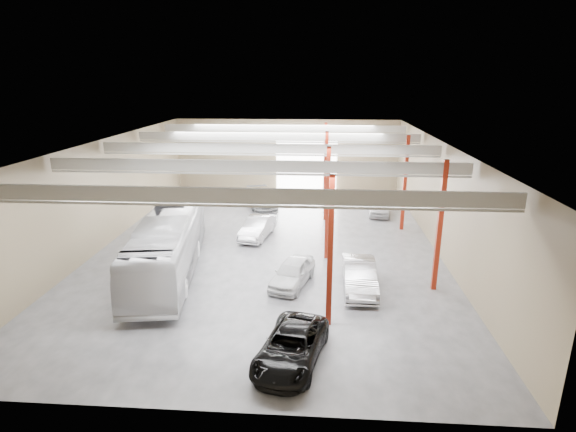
# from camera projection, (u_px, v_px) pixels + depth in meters

# --- Properties ---
(depot_shell) EXTENTS (22.12, 32.12, 7.06)m
(depot_shell) POSITION_uv_depth(u_px,v_px,m) (272.00, 171.00, 29.46)
(depot_shell) COLOR #4B4B50
(depot_shell) RESTS_ON ground
(coach_bus) EXTENTS (4.61, 12.52, 3.41)m
(coach_bus) POSITION_uv_depth(u_px,v_px,m) (168.00, 246.00, 25.57)
(coach_bus) COLOR silver
(coach_bus) RESTS_ON ground
(black_sedan) EXTENTS (3.23, 5.22, 1.35)m
(black_sedan) POSITION_uv_depth(u_px,v_px,m) (291.00, 347.00, 17.73)
(black_sedan) COLOR black
(black_sedan) RESTS_ON ground
(car_row_a) EXTENTS (2.73, 4.41, 1.40)m
(car_row_a) POSITION_uv_depth(u_px,v_px,m) (292.00, 273.00, 24.44)
(car_row_a) COLOR silver
(car_row_a) RESTS_ON ground
(car_row_b) EXTENTS (2.36, 4.65, 1.46)m
(car_row_b) POSITION_uv_depth(u_px,v_px,m) (258.00, 227.00, 31.76)
(car_row_b) COLOR silver
(car_row_b) RESTS_ON ground
(car_row_c) EXTENTS (3.60, 5.62, 1.52)m
(car_row_c) POSITION_uv_depth(u_px,v_px,m) (262.00, 199.00, 38.94)
(car_row_c) COLOR gray
(car_row_c) RESTS_ON ground
(car_right_near) EXTENTS (1.70, 4.79, 1.57)m
(car_right_near) POSITION_uv_depth(u_px,v_px,m) (359.00, 276.00, 23.80)
(car_right_near) COLOR #A4A3A8
(car_right_near) RESTS_ON ground
(car_right_far) EXTENTS (2.09, 4.28, 1.40)m
(car_right_far) POSITION_uv_depth(u_px,v_px,m) (379.00, 206.00, 37.16)
(car_right_far) COLOR silver
(car_right_far) RESTS_ON ground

